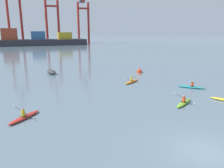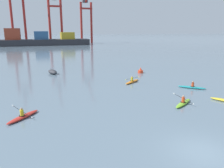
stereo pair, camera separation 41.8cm
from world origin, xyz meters
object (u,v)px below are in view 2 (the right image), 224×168
object	(u,v)px
container_barge	(40,40)
kayak_teal	(192,87)
gantry_crane_east_mid	(86,15)
kayak_lime	(183,103)
gantry_crane_west_mid	(55,13)
kayak_red	(23,116)
channel_buoy	(140,71)
kayak_orange	(132,81)
gantry_crane_west	(17,8)
capsized_dinghy	(53,72)

from	to	relation	value
container_barge	kayak_teal	world-z (taller)	container_barge
container_barge	gantry_crane_east_mid	distance (m)	30.89
kayak_lime	kayak_teal	bearing A→B (deg)	45.15
gantry_crane_west_mid	kayak_red	size ratio (longest dim) A/B	11.14
channel_buoy	kayak_orange	distance (m)	7.37
gantry_crane_west_mid	kayak_red	world-z (taller)	gantry_crane_west_mid
kayak_red	gantry_crane_west	bearing A→B (deg)	93.43
gantry_crane_west	kayak_lime	size ratio (longest dim) A/B	11.47
gantry_crane_west	channel_buoy	distance (m)	97.81
gantry_crane_west	gantry_crane_west_mid	world-z (taller)	gantry_crane_west
channel_buoy	kayak_red	size ratio (longest dim) A/B	0.34
gantry_crane_east_mid	channel_buoy	size ratio (longest dim) A/B	31.10
gantry_crane_west_mid	gantry_crane_east_mid	bearing A→B (deg)	9.39
capsized_dinghy	kayak_teal	size ratio (longest dim) A/B	0.98
gantry_crane_west_mid	channel_buoy	world-z (taller)	gantry_crane_west_mid
gantry_crane_west	kayak_lime	world-z (taller)	gantry_crane_west
gantry_crane_east_mid	kayak_orange	bearing A→B (deg)	-98.83
gantry_crane_east_mid	capsized_dinghy	distance (m)	92.40
gantry_crane_east_mid	channel_buoy	distance (m)	93.46
capsized_dinghy	channel_buoy	world-z (taller)	channel_buoy
gantry_crane_west	gantry_crane_east_mid	size ratio (longest dim) A/B	1.17
gantry_crane_west	kayak_orange	world-z (taller)	gantry_crane_west
kayak_red	gantry_crane_east_mid	bearing A→B (deg)	74.79
channel_buoy	kayak_orange	world-z (taller)	kayak_orange
container_barge	kayak_orange	size ratio (longest dim) A/B	14.81
capsized_dinghy	channel_buoy	distance (m)	14.84
gantry_crane_west_mid	gantry_crane_east_mid	xyz separation A→B (m)	(17.15, 2.83, -0.07)
gantry_crane_east_mid	channel_buoy	xyz separation A→B (m)	(-10.95, -91.55, -15.25)
kayak_red	channel_buoy	bearing A→B (deg)	39.59
gantry_crane_west_mid	kayak_orange	world-z (taller)	gantry_crane_west_mid
capsized_dinghy	kayak_lime	size ratio (longest dim) A/B	0.89
gantry_crane_west	gantry_crane_east_mid	world-z (taller)	gantry_crane_west
gantry_crane_east_mid	kayak_lime	distance (m)	109.80
container_barge	capsized_dinghy	size ratio (longest dim) A/B	16.18
gantry_crane_west	kayak_red	size ratio (longest dim) A/B	12.40
gantry_crane_west	channel_buoy	world-z (taller)	gantry_crane_west
channel_buoy	kayak_lime	size ratio (longest dim) A/B	0.32
container_barge	gantry_crane_east_mid	world-z (taller)	gantry_crane_east_mid
capsized_dinghy	kayak_red	size ratio (longest dim) A/B	0.96
container_barge	capsized_dinghy	distance (m)	76.38
channel_buoy	kayak_orange	bearing A→B (deg)	-124.93
kayak_red	kayak_orange	size ratio (longest dim) A/B	0.95
kayak_orange	kayak_lime	size ratio (longest dim) A/B	0.97
gantry_crane_west	capsized_dinghy	bearing A→B (deg)	-83.49
container_barge	gantry_crane_west_mid	xyz separation A→B (m)	(8.47, 8.38, 13.19)
container_barge	channel_buoy	xyz separation A→B (m)	(14.67, -80.33, -2.13)
container_barge	kayak_lime	xyz separation A→B (m)	(11.41, -96.56, -2.31)
container_barge	kayak_teal	bearing A→B (deg)	-79.94
container_barge	channel_buoy	bearing A→B (deg)	-79.65
channel_buoy	kayak_red	bearing A→B (deg)	-140.41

